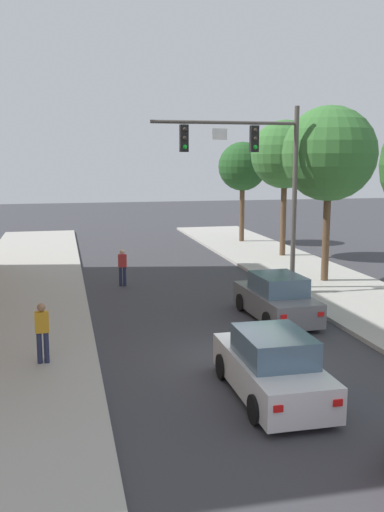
{
  "coord_description": "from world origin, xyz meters",
  "views": [
    {
      "loc": [
        -4.82,
        -14.51,
        5.54
      ],
      "look_at": [
        -0.21,
        5.87,
        2.0
      ],
      "focal_mm": 40.38,
      "sensor_mm": 36.0,
      "label": 1
    }
  ],
  "objects_px": {
    "pedestrian_sidewalk_left_walker": "(42,330)",
    "pedestrian_crossing_road": "(122,266)",
    "street_tree_second": "(329,154)",
    "street_tree_third": "(285,155)",
    "traffic_signal_mast": "(256,164)",
    "car_following_white": "(272,367)",
    "car_lead_grey": "(276,299)",
    "street_tree_farthest": "(243,167)"
  },
  "relations": [
    {
      "from": "pedestrian_sidewalk_left_walker",
      "to": "pedestrian_crossing_road",
      "type": "bearing_deg",
      "value": 72.1
    },
    {
      "from": "car_lead_grey",
      "to": "traffic_signal_mast",
      "type": "bearing_deg",
      "value": 82.17
    },
    {
      "from": "street_tree_third",
      "to": "car_following_white",
      "type": "bearing_deg",
      "value": -112.3
    },
    {
      "from": "traffic_signal_mast",
      "to": "car_following_white",
      "type": "xyz_separation_m",
      "value": [
        -3.07,
        -10.27,
        -4.6
      ]
    },
    {
      "from": "pedestrian_sidewalk_left_walker",
      "to": "pedestrian_crossing_road",
      "type": "relative_size",
      "value": 1.0
    },
    {
      "from": "car_lead_grey",
      "to": "pedestrian_crossing_road",
      "type": "height_order",
      "value": "pedestrian_crossing_road"
    },
    {
      "from": "pedestrian_sidewalk_left_walker",
      "to": "street_tree_third",
      "type": "xyz_separation_m",
      "value": [
        12.72,
        15.03,
        4.69
      ]
    },
    {
      "from": "car_following_white",
      "to": "pedestrian_crossing_road",
      "type": "relative_size",
      "value": 2.59
    },
    {
      "from": "car_following_white",
      "to": "car_lead_grey",
      "type": "bearing_deg",
      "value": 68.09
    },
    {
      "from": "car_following_white",
      "to": "street_tree_third",
      "type": "bearing_deg",
      "value": 67.7
    },
    {
      "from": "pedestrian_crossing_road",
      "to": "street_tree_farthest",
      "type": "distance_m",
      "value": 15.07
    },
    {
      "from": "pedestrian_crossing_road",
      "to": "street_tree_third",
      "type": "relative_size",
      "value": 0.22
    },
    {
      "from": "pedestrian_sidewalk_left_walker",
      "to": "pedestrian_crossing_road",
      "type": "height_order",
      "value": "pedestrian_sidewalk_left_walker"
    },
    {
      "from": "street_tree_third",
      "to": "traffic_signal_mast",
      "type": "bearing_deg",
      "value": -119.04
    },
    {
      "from": "street_tree_second",
      "to": "street_tree_farthest",
      "type": "xyz_separation_m",
      "value": [
        0.16,
        12.8,
        -0.72
      ]
    },
    {
      "from": "street_tree_second",
      "to": "street_tree_third",
      "type": "xyz_separation_m",
      "value": [
        0.7,
        6.86,
        0.01
      ]
    },
    {
      "from": "pedestrian_sidewalk_left_walker",
      "to": "car_following_white",
      "type": "bearing_deg",
      "value": -30.43
    },
    {
      "from": "car_lead_grey",
      "to": "street_tree_third",
      "type": "relative_size",
      "value": 0.57
    },
    {
      "from": "pedestrian_sidewalk_left_walker",
      "to": "street_tree_second",
      "type": "distance_m",
      "value": 15.28
    },
    {
      "from": "traffic_signal_mast",
      "to": "pedestrian_sidewalk_left_walker",
      "type": "height_order",
      "value": "traffic_signal_mast"
    },
    {
      "from": "pedestrian_crossing_road",
      "to": "car_lead_grey",
      "type": "bearing_deg",
      "value": -54.26
    },
    {
      "from": "car_lead_grey",
      "to": "street_tree_second",
      "type": "bearing_deg",
      "value": 49.92
    },
    {
      "from": "traffic_signal_mast",
      "to": "pedestrian_crossing_road",
      "type": "xyz_separation_m",
      "value": [
        -5.23,
        2.5,
        -4.41
      ]
    },
    {
      "from": "traffic_signal_mast",
      "to": "street_tree_third",
      "type": "distance_m",
      "value": 9.01
    },
    {
      "from": "pedestrian_sidewalk_left_walker",
      "to": "pedestrian_crossing_road",
      "type": "xyz_separation_m",
      "value": [
        3.12,
        9.67,
        -0.15
      ]
    },
    {
      "from": "car_following_white",
      "to": "street_tree_farthest",
      "type": "height_order",
      "value": "street_tree_farthest"
    },
    {
      "from": "car_lead_grey",
      "to": "street_tree_third",
      "type": "bearing_deg",
      "value": 67.5
    },
    {
      "from": "traffic_signal_mast",
      "to": "car_lead_grey",
      "type": "height_order",
      "value": "traffic_signal_mast"
    },
    {
      "from": "pedestrian_sidewalk_left_walker",
      "to": "street_tree_third",
      "type": "bearing_deg",
      "value": 49.76
    },
    {
      "from": "car_following_white",
      "to": "street_tree_third",
      "type": "height_order",
      "value": "street_tree_third"
    },
    {
      "from": "car_lead_grey",
      "to": "pedestrian_crossing_road",
      "type": "distance_m",
      "value": 8.02
    },
    {
      "from": "pedestrian_sidewalk_left_walker",
      "to": "street_tree_farthest",
      "type": "relative_size",
      "value": 0.25
    },
    {
      "from": "street_tree_third",
      "to": "pedestrian_sidewalk_left_walker",
      "type": "bearing_deg",
      "value": -130.24
    },
    {
      "from": "car_lead_grey",
      "to": "street_tree_second",
      "type": "relative_size",
      "value": 0.56
    },
    {
      "from": "car_lead_grey",
      "to": "pedestrian_sidewalk_left_walker",
      "type": "bearing_deg",
      "value": -157.94
    },
    {
      "from": "pedestrian_sidewalk_left_walker",
      "to": "pedestrian_crossing_road",
      "type": "distance_m",
      "value": 10.16
    },
    {
      "from": "car_following_white",
      "to": "street_tree_farthest",
      "type": "relative_size",
      "value": 0.65
    },
    {
      "from": "car_following_white",
      "to": "pedestrian_crossing_road",
      "type": "distance_m",
      "value": 12.96
    },
    {
      "from": "street_tree_farthest",
      "to": "car_lead_grey",
      "type": "bearing_deg",
      "value": -103.83
    },
    {
      "from": "car_following_white",
      "to": "street_tree_farthest",
      "type": "distance_m",
      "value": 25.42
    },
    {
      "from": "pedestrian_crossing_road",
      "to": "pedestrian_sidewalk_left_walker",
      "type": "bearing_deg",
      "value": -107.9
    },
    {
      "from": "car_lead_grey",
      "to": "pedestrian_sidewalk_left_walker",
      "type": "distance_m",
      "value": 8.43
    }
  ]
}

